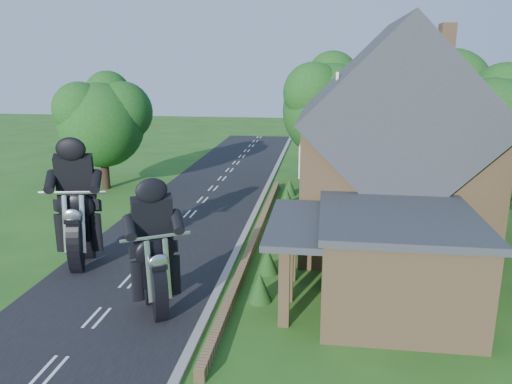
# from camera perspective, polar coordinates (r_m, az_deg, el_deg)

# --- Properties ---
(ground) EXTENTS (120.00, 120.00, 0.00)m
(ground) POSITION_cam_1_polar(r_m,az_deg,el_deg) (20.66, -14.16, -9.80)
(ground) COLOR #245518
(ground) RESTS_ON ground
(road) EXTENTS (7.00, 80.00, 0.02)m
(road) POSITION_cam_1_polar(r_m,az_deg,el_deg) (20.65, -14.16, -9.78)
(road) COLOR black
(road) RESTS_ON ground
(kerb) EXTENTS (0.30, 80.00, 0.12)m
(kerb) POSITION_cam_1_polar(r_m,az_deg,el_deg) (19.62, -4.05, -10.53)
(kerb) COLOR gray
(kerb) RESTS_ON ground
(garden_wall) EXTENTS (0.30, 22.00, 0.40)m
(garden_wall) POSITION_cam_1_polar(r_m,az_deg,el_deg) (24.01, -0.09, -5.30)
(garden_wall) COLOR #93714B
(garden_wall) RESTS_ON ground
(house) EXTENTS (9.54, 8.64, 10.24)m
(house) POSITION_cam_1_polar(r_m,az_deg,el_deg) (23.90, 15.16, 4.38)
(house) COLOR #93714B
(house) RESTS_ON ground
(annex) EXTENTS (7.05, 5.94, 3.44)m
(annex) POSITION_cam_1_polar(r_m,az_deg,el_deg) (18.00, 15.23, -7.50)
(annex) COLOR #93714B
(annex) RESTS_ON ground
(tree_behind_house) EXTENTS (7.81, 7.20, 10.08)m
(tree_behind_house) POSITION_cam_1_polar(r_m,az_deg,el_deg) (34.24, 19.53, 10.21)
(tree_behind_house) COLOR black
(tree_behind_house) RESTS_ON ground
(tree_behind_left) EXTENTS (6.94, 6.40, 9.16)m
(tree_behind_left) POSITION_cam_1_polar(r_m,az_deg,el_deg) (34.59, 9.19, 10.06)
(tree_behind_left) COLOR black
(tree_behind_left) RESTS_ON ground
(tree_far_road) EXTENTS (6.08, 5.60, 7.84)m
(tree_far_road) POSITION_cam_1_polar(r_m,az_deg,el_deg) (34.73, -16.65, 8.18)
(tree_far_road) COLOR black
(tree_far_road) RESTS_ON ground
(shrub_a) EXTENTS (0.90, 0.90, 1.10)m
(shrub_a) POSITION_cam_1_polar(r_m,az_deg,el_deg) (18.26, 0.43, -10.79)
(shrub_a) COLOR #153B12
(shrub_a) RESTS_ON ground
(shrub_b) EXTENTS (0.90, 0.90, 1.10)m
(shrub_b) POSITION_cam_1_polar(r_m,az_deg,el_deg) (20.53, 1.34, -7.81)
(shrub_b) COLOR #153B12
(shrub_b) RESTS_ON ground
(shrub_c) EXTENTS (0.90, 0.90, 1.10)m
(shrub_c) POSITION_cam_1_polar(r_m,az_deg,el_deg) (22.85, 2.05, -5.44)
(shrub_c) COLOR #153B12
(shrub_c) RESTS_ON ground
(shrub_d) EXTENTS (0.90, 0.90, 1.10)m
(shrub_d) POSITION_cam_1_polar(r_m,az_deg,el_deg) (27.58, 3.11, -1.89)
(shrub_d) COLOR #153B12
(shrub_d) RESTS_ON ground
(shrub_e) EXTENTS (0.90, 0.90, 1.10)m
(shrub_e) POSITION_cam_1_polar(r_m,az_deg,el_deg) (29.98, 3.51, -0.54)
(shrub_e) COLOR #153B12
(shrub_e) RESTS_ON ground
(shrub_f) EXTENTS (0.90, 0.90, 1.10)m
(shrub_f) POSITION_cam_1_polar(r_m,az_deg,el_deg) (32.39, 3.85, 0.61)
(shrub_f) COLOR #153B12
(shrub_f) RESTS_ON ground
(motorcycle_lead) EXTENTS (1.13, 1.53, 1.44)m
(motorcycle_lead) POSITION_cam_1_polar(r_m,az_deg,el_deg) (17.72, -11.33, -11.32)
(motorcycle_lead) COLOR black
(motorcycle_lead) RESTS_ON ground
(motorcycle_follow) EXTENTS (0.77, 1.83, 1.65)m
(motorcycle_follow) POSITION_cam_1_polar(r_m,az_deg,el_deg) (22.32, -19.31, -6.03)
(motorcycle_follow) COLOR black
(motorcycle_follow) RESTS_ON ground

